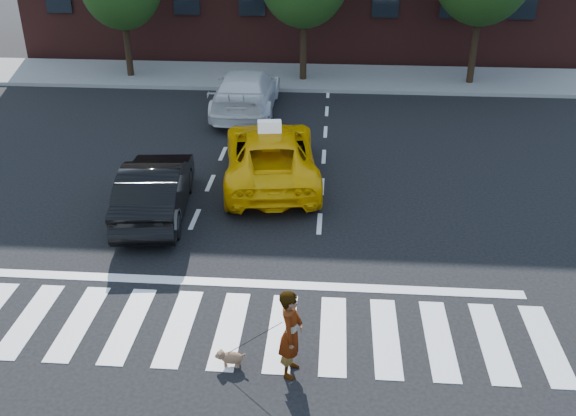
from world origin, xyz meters
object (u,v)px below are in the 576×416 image
at_px(black_sedan, 155,188).
at_px(white_suv, 246,91).
at_px(woman, 291,333).
at_px(dog, 230,357).
at_px(taxi, 271,155).

distance_m(black_sedan, white_suv, 8.40).
xyz_separation_m(woman, dog, (-1.10, 0.08, -0.67)).
height_order(taxi, black_sedan, taxi).
xyz_separation_m(black_sedan, dog, (2.79, -5.66, -0.54)).
xyz_separation_m(taxi, white_suv, (-1.51, 5.95, 0.02)).
distance_m(taxi, woman, 8.18).
relative_size(black_sedan, dog, 7.82).
distance_m(woman, dog, 1.29).
height_order(white_suv, dog, white_suv).
bearing_deg(woman, black_sedan, 42.06).
bearing_deg(dog, taxi, 87.93).
bearing_deg(dog, woman, -6.84).
bearing_deg(black_sedan, white_suv, -104.39).
relative_size(white_suv, dog, 9.66).
distance_m(black_sedan, woman, 6.94).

